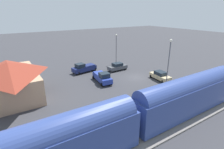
{
  "coord_description": "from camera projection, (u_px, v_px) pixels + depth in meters",
  "views": [
    {
      "loc": [
        -25.97,
        22.48,
        12.87
      ],
      "look_at": [
        1.83,
        4.69,
        1.0
      ],
      "focal_mm": 28.32,
      "sensor_mm": 36.0,
      "label": 1
    }
  ],
  "objects": [
    {
      "name": "railway_track",
      "position": [
        199.0,
        106.0,
        25.21
      ],
      "size": [
        4.8,
        70.0,
        0.3
      ],
      "color": "slate",
      "rests_on": "ground"
    },
    {
      "name": "light_pole_near_platform",
      "position": [
        169.0,
        59.0,
        29.17
      ],
      "size": [
        0.44,
        0.44,
        8.69
      ],
      "color": "#515156",
      "rests_on": "ground"
    },
    {
      "name": "light_pole_lot_center",
      "position": [
        116.0,
        45.0,
        44.69
      ],
      "size": [
        0.44,
        0.44,
        7.46
      ],
      "color": "#515156",
      "rests_on": "ground"
    },
    {
      "name": "ground_plane",
      "position": [
        136.0,
        77.0,
        36.34
      ],
      "size": [
        200.0,
        200.0,
        0.0
      ],
      "primitive_type": "plane",
      "color": "#38383D"
    },
    {
      "name": "pedestrian_on_platform",
      "position": [
        181.0,
        90.0,
        27.61
      ],
      "size": [
        0.36,
        0.36,
        1.71
      ],
      "color": "brown",
      "rests_on": "platform"
    },
    {
      "name": "sedan_charcoal",
      "position": [
        117.0,
        67.0,
        40.48
      ],
      "size": [
        1.93,
        4.54,
        1.74
      ],
      "color": "#47494F",
      "rests_on": "ground"
    },
    {
      "name": "station_building",
      "position": [
        11.0,
        79.0,
        27.37
      ],
      "size": [
        12.67,
        8.26,
        5.63
      ],
      "color": "tan",
      "rests_on": "ground"
    },
    {
      "name": "platform",
      "position": [
        176.0,
        95.0,
        28.36
      ],
      "size": [
        3.2,
        46.0,
        0.3
      ],
      "color": "#A8A399",
      "rests_on": "ground"
    },
    {
      "name": "pickup_navy",
      "position": [
        84.0,
        68.0,
        39.14
      ],
      "size": [
        2.71,
        5.62,
        2.14
      ],
      "color": "navy",
      "rests_on": "ground"
    },
    {
      "name": "pickup_blue",
      "position": [
        102.0,
        77.0,
        33.66
      ],
      "size": [
        5.59,
        2.95,
        2.14
      ],
      "color": "#283D9E",
      "rests_on": "ground"
    },
    {
      "name": "sedan_tan",
      "position": [
        160.0,
        76.0,
        34.79
      ],
      "size": [
        4.66,
        2.61,
        1.74
      ],
      "color": "#C6B284",
      "rests_on": "ground"
    }
  ]
}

